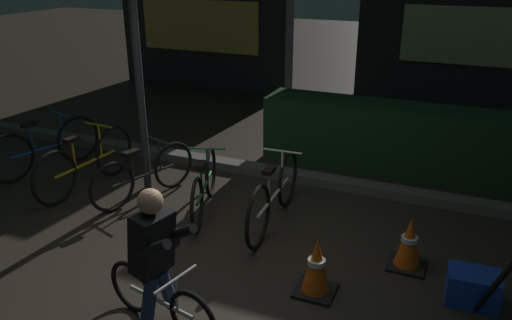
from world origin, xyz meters
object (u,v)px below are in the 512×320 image
object	(u,v)px
parked_bike_leftmost	(45,147)
blue_crate	(473,287)
parked_bike_left_mid	(86,163)
traffic_cone_far	(409,244)
cyclist	(157,259)
closed_umbrella	(497,283)
traffic_cone_near	(316,267)
parked_bike_center_left	(144,174)
parked_bike_center_right	(204,186)
street_post	(141,99)
parked_bike_right_mid	(274,195)

from	to	relation	value
parked_bike_leftmost	blue_crate	xyz separation A→B (m)	(5.63, -0.83, -0.21)
parked_bike_leftmost	parked_bike_left_mid	distance (m)	0.95
parked_bike_left_mid	traffic_cone_far	size ratio (longest dim) A/B	3.26
cyclist	closed_umbrella	bearing A→B (deg)	35.34
parked_bike_leftmost	blue_crate	bearing A→B (deg)	-81.95
traffic_cone_near	closed_umbrella	size ratio (longest dim) A/B	0.66
parked_bike_center_left	cyclist	world-z (taller)	cyclist
blue_crate	parked_bike_center_right	bearing A→B (deg)	168.43
traffic_cone_far	blue_crate	size ratio (longest dim) A/B	1.21
parked_bike_center_left	closed_umbrella	size ratio (longest dim) A/B	1.74
street_post	parked_bike_right_mid	bearing A→B (deg)	-7.83
traffic_cone_far	cyclist	distance (m)	2.45
traffic_cone_far	blue_crate	distance (m)	0.71
parked_bike_leftmost	closed_umbrella	xyz separation A→B (m)	(5.78, -1.08, 0.04)
street_post	parked_bike_left_mid	world-z (taller)	street_post
parked_bike_leftmost	cyclist	bearing A→B (deg)	-106.86
parked_bike_leftmost	parked_bike_center_left	distance (m)	1.79
street_post	closed_umbrella	bearing A→B (deg)	-15.48
traffic_cone_far	blue_crate	xyz separation A→B (m)	(0.60, -0.35, -0.11)
parked_bike_leftmost	traffic_cone_near	distance (m)	4.49
parked_bike_center_right	traffic_cone_far	distance (m)	2.41
parked_bike_left_mid	parked_bike_center_left	distance (m)	0.87
parked_bike_center_left	traffic_cone_near	world-z (taller)	parked_bike_center_left
street_post	traffic_cone_far	distance (m)	3.57
parked_bike_center_left	parked_bike_center_right	bearing A→B (deg)	-71.94
parked_bike_leftmost	traffic_cone_far	size ratio (longest dim) A/B	3.11
parked_bike_center_left	closed_umbrella	distance (m)	4.10
closed_umbrella	cyclist	bearing A→B (deg)	-112.26
parked_bike_center_right	parked_bike_right_mid	xyz separation A→B (m)	(0.87, 0.03, 0.03)
parked_bike_center_left	traffic_cone_near	xyz separation A→B (m)	(2.54, -1.03, -0.06)
parked_bike_left_mid	cyclist	bearing A→B (deg)	-124.59
parked_bike_left_mid	parked_bike_center_right	xyz separation A→B (m)	(1.72, 0.03, -0.04)
street_post	parked_bike_center_left	world-z (taller)	street_post
parked_bike_left_mid	blue_crate	distance (m)	4.75
traffic_cone_far	closed_umbrella	bearing A→B (deg)	-38.49
street_post	parked_bike_center_right	xyz separation A→B (m)	(1.00, -0.29, -0.88)
street_post	traffic_cone_near	bearing A→B (deg)	-25.81
blue_crate	cyclist	xyz separation A→B (m)	(-2.36, -1.31, 0.48)
parked_bike_leftmost	parked_bike_left_mid	bearing A→B (deg)	-88.48
parked_bike_left_mid	blue_crate	xyz separation A→B (m)	(4.71, -0.59, -0.21)
traffic_cone_near	traffic_cone_far	size ratio (longest dim) A/B	1.04
parked_bike_left_mid	parked_bike_center_left	bearing A→B (deg)	-82.87
parked_bike_leftmost	parked_bike_right_mid	distance (m)	3.51
parked_bike_center_left	blue_crate	xyz separation A→B (m)	(3.85, -0.63, -0.18)
parked_bike_center_left	parked_bike_center_right	size ratio (longest dim) A/B	0.99
traffic_cone_far	parked_bike_right_mid	bearing A→B (deg)	169.16
parked_bike_leftmost	parked_bike_right_mid	bearing A→B (deg)	-76.65
street_post	parked_bike_center_left	xyz separation A→B (m)	(0.15, -0.27, -0.88)
parked_bike_left_mid	cyclist	size ratio (longest dim) A/B	1.39
closed_umbrella	traffic_cone_near	bearing A→B (deg)	-129.30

